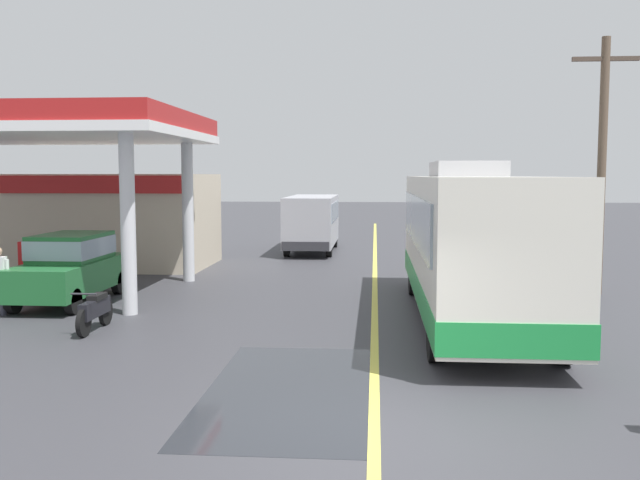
{
  "coord_description": "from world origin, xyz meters",
  "views": [
    {
      "loc": [
        -0.01,
        -8.94,
        3.35
      ],
      "look_at": [
        -1.5,
        10.0,
        1.6
      ],
      "focal_mm": 39.38,
      "sensor_mm": 36.0,
      "label": 1
    }
  ],
  "objects_px": {
    "car_at_pump": "(70,264)",
    "pedestrian_near_pump": "(100,256)",
    "coach_bus_main": "(470,246)",
    "minibus_opposing_lane": "(312,218)",
    "motorcycle_parked_forecourt": "(95,310)"
  },
  "relations": [
    {
      "from": "car_at_pump",
      "to": "motorcycle_parked_forecourt",
      "type": "height_order",
      "value": "car_at_pump"
    },
    {
      "from": "motorcycle_parked_forecourt",
      "to": "coach_bus_main",
      "type": "bearing_deg",
      "value": 13.19
    },
    {
      "from": "coach_bus_main",
      "to": "motorcycle_parked_forecourt",
      "type": "bearing_deg",
      "value": -166.81
    },
    {
      "from": "coach_bus_main",
      "to": "minibus_opposing_lane",
      "type": "xyz_separation_m",
      "value": [
        -4.98,
        14.21,
        -0.25
      ]
    },
    {
      "from": "minibus_opposing_lane",
      "to": "motorcycle_parked_forecourt",
      "type": "relative_size",
      "value": 3.41
    },
    {
      "from": "pedestrian_near_pump",
      "to": "coach_bus_main",
      "type": "bearing_deg",
      "value": -20.42
    },
    {
      "from": "car_at_pump",
      "to": "pedestrian_near_pump",
      "type": "bearing_deg",
      "value": 94.91
    },
    {
      "from": "car_at_pump",
      "to": "minibus_opposing_lane",
      "type": "bearing_deg",
      "value": 67.85
    },
    {
      "from": "minibus_opposing_lane",
      "to": "motorcycle_parked_forecourt",
      "type": "bearing_deg",
      "value": -101.43
    },
    {
      "from": "coach_bus_main",
      "to": "motorcycle_parked_forecourt",
      "type": "distance_m",
      "value": 8.56
    },
    {
      "from": "car_at_pump",
      "to": "pedestrian_near_pump",
      "type": "relative_size",
      "value": 2.53
    },
    {
      "from": "coach_bus_main",
      "to": "minibus_opposing_lane",
      "type": "distance_m",
      "value": 15.06
    },
    {
      "from": "coach_bus_main",
      "to": "car_at_pump",
      "type": "relative_size",
      "value": 2.63
    },
    {
      "from": "car_at_pump",
      "to": "motorcycle_parked_forecourt",
      "type": "xyz_separation_m",
      "value": [
        1.98,
        -3.25,
        -0.57
      ]
    },
    {
      "from": "coach_bus_main",
      "to": "pedestrian_near_pump",
      "type": "xyz_separation_m",
      "value": [
        -10.45,
        3.89,
        -0.79
      ]
    }
  ]
}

